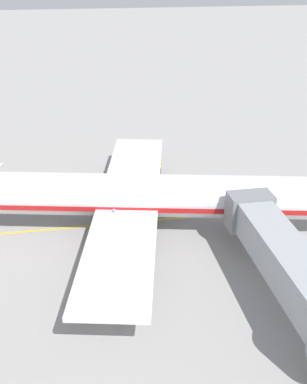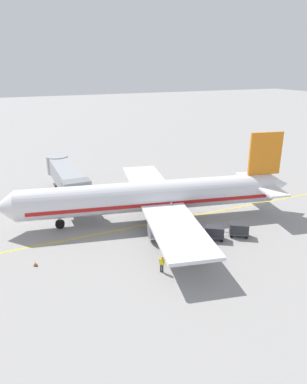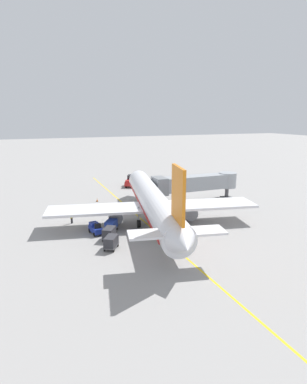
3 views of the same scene
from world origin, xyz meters
TOP-DOWN VIEW (x-y plane):
  - ground_plane at (0.00, 0.00)m, footprint 400.00×400.00m
  - gate_lead_in_line at (0.00, 0.00)m, footprint 0.24×80.00m
  - parked_airliner at (1.03, 1.38)m, footprint 30.43×37.09m
  - jet_bridge at (13.05, 9.83)m, footprint 16.75×3.50m
  - pushback_tractor at (5.89, 26.78)m, footprint 3.93×4.92m
  - baggage_tug_lead at (-7.76, 0.03)m, footprint 1.67×2.67m
  - baggage_cart_front at (-5.63, -0.01)m, footprint 2.29×2.81m
  - baggage_cart_second_in_train at (-6.60, -2.77)m, footprint 2.29×2.81m
  - baggage_cart_third_in_train at (-7.12, -5.76)m, footprint 2.29×2.81m
  - ground_crew_wing_walker at (-10.16, 5.48)m, footprint 0.63×0.51m
  - safety_cone_nose_left at (-4.07, 16.33)m, footprint 0.36×0.36m

SIDE VIEW (x-z plane):
  - ground_plane at x=0.00m, z-range 0.00..0.00m
  - gate_lead_in_line at x=0.00m, z-range 0.00..0.01m
  - safety_cone_nose_left at x=-4.07m, z-range -0.01..0.58m
  - baggage_tug_lead at x=-7.76m, z-range -0.10..1.52m
  - baggage_cart_front at x=-5.63m, z-range 0.16..1.74m
  - baggage_cart_second_in_train at x=-6.60m, z-range 0.16..1.74m
  - baggage_cart_third_in_train at x=-7.12m, z-range 0.16..1.74m
  - ground_crew_wing_walker at x=-10.16m, z-range 0.11..1.80m
  - pushback_tractor at x=5.89m, z-range -0.10..2.30m
  - parked_airliner at x=1.03m, z-range -2.13..8.50m
  - jet_bridge at x=13.05m, z-range 0.97..5.95m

